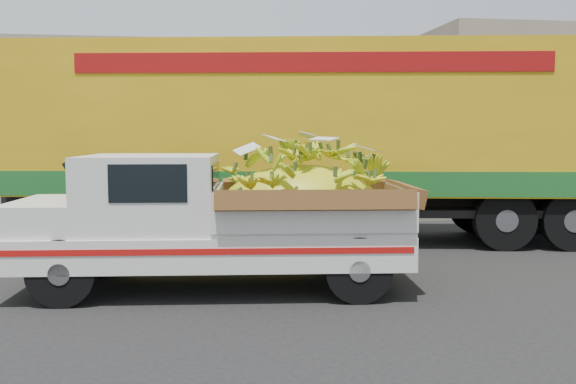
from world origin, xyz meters
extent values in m
plane|color=black|center=(0.00, 0.00, 0.00)|extent=(100.00, 100.00, 0.00)
cube|color=gray|center=(0.00, 5.74, 0.07)|extent=(60.00, 0.25, 0.15)
cube|color=gray|center=(0.00, 7.84, 0.07)|extent=(60.00, 4.00, 0.14)
cube|color=gray|center=(-8.00, 13.74, 2.50)|extent=(18.00, 6.00, 5.00)
cylinder|color=black|center=(-3.52, -1.14, 0.42)|extent=(0.86, 0.32, 0.84)
cylinder|color=black|center=(-3.36, 0.45, 0.42)|extent=(0.86, 0.32, 0.84)
cylinder|color=black|center=(0.09, -1.50, 0.42)|extent=(0.86, 0.32, 0.84)
cylinder|color=black|center=(0.25, 0.09, 0.42)|extent=(0.86, 0.32, 0.84)
cube|color=silver|center=(-1.69, -0.52, 0.61)|extent=(5.33, 2.37, 0.43)
cube|color=#A50F0C|center=(-1.78, -1.46, 0.68)|extent=(5.04, 0.51, 0.08)
cube|color=silver|center=(-4.22, -0.27, 0.49)|extent=(0.29, 1.83, 0.15)
cube|color=silver|center=(-3.80, -0.31, 1.02)|extent=(1.10, 1.84, 0.40)
cube|color=silver|center=(-2.48, -0.44, 1.32)|extent=(1.87, 1.95, 0.99)
cube|color=black|center=(-2.46, -1.35, 1.51)|extent=(0.93, 0.10, 0.46)
cube|color=silver|center=(-0.38, -0.65, 1.11)|extent=(2.70, 2.11, 0.56)
ellipsoid|color=yellow|center=(-0.49, -0.64, 0.99)|extent=(2.42, 1.71, 1.41)
cylinder|color=black|center=(4.82, 1.44, 0.55)|extent=(1.14, 0.52, 1.10)
cylinder|color=black|center=(5.18, 3.40, 0.55)|extent=(1.14, 0.52, 1.10)
cylinder|color=black|center=(3.64, 1.66, 0.55)|extent=(1.14, 0.52, 1.10)
cylinder|color=black|center=(4.00, 3.63, 0.55)|extent=(1.14, 0.52, 1.10)
cylinder|color=black|center=(-4.23, 3.13, 0.55)|extent=(1.14, 0.52, 1.10)
cylinder|color=black|center=(-3.86, 5.10, 0.55)|extent=(1.14, 0.52, 1.10)
cube|color=black|center=(0.38, 3.29, 0.78)|extent=(11.98, 3.19, 0.36)
cube|color=gold|center=(0.38, 3.29, 2.38)|extent=(12.02, 4.62, 2.84)
cube|color=#1A5B20|center=(0.38, 3.29, 1.21)|extent=(12.08, 4.65, 0.45)
cube|color=maroon|center=(0.15, 2.05, 3.35)|extent=(8.26, 1.56, 0.35)
camera|label=1|loc=(-1.93, -9.13, 2.09)|focal=40.00mm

